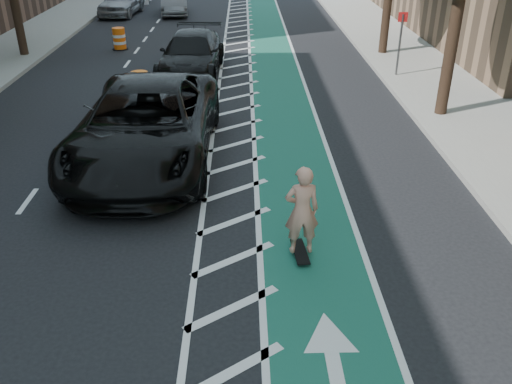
{
  "coord_description": "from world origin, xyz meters",
  "views": [
    {
      "loc": [
        1.73,
        -8.44,
        5.92
      ],
      "look_at": [
        1.94,
        0.65,
        1.1
      ],
      "focal_mm": 38.0,
      "sensor_mm": 36.0,
      "label": 1
    }
  ],
  "objects_px": {
    "suv_near": "(146,124)",
    "suv_far": "(191,54)",
    "barrel_a": "(92,145)",
    "skateboarder": "(302,211)"
  },
  "relations": [
    {
      "from": "suv_near",
      "to": "suv_far",
      "type": "relative_size",
      "value": 1.32
    },
    {
      "from": "suv_far",
      "to": "barrel_a",
      "type": "height_order",
      "value": "suv_far"
    },
    {
      "from": "skateboarder",
      "to": "suv_near",
      "type": "bearing_deg",
      "value": -57.09
    },
    {
      "from": "skateboarder",
      "to": "suv_near",
      "type": "xyz_separation_m",
      "value": [
        -3.53,
        4.5,
        0.0
      ]
    },
    {
      "from": "skateboarder",
      "to": "suv_far",
      "type": "height_order",
      "value": "skateboarder"
    },
    {
      "from": "barrel_a",
      "to": "suv_near",
      "type": "bearing_deg",
      "value": 3.13
    },
    {
      "from": "suv_near",
      "to": "barrel_a",
      "type": "height_order",
      "value": "suv_near"
    },
    {
      "from": "suv_near",
      "to": "barrel_a",
      "type": "relative_size",
      "value": 7.22
    },
    {
      "from": "suv_near",
      "to": "suv_far",
      "type": "xyz_separation_m",
      "value": [
        0.46,
        8.16,
        -0.21
      ]
    },
    {
      "from": "skateboarder",
      "to": "suv_far",
      "type": "relative_size",
      "value": 0.32
    }
  ]
}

